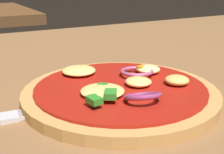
# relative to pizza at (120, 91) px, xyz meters

# --- Properties ---
(dining_table) EXTENTS (1.48, 0.91, 0.04)m
(dining_table) POSITION_rel_pizza_xyz_m (-0.02, 0.04, -0.03)
(dining_table) COLOR brown
(dining_table) RESTS_ON ground
(pizza) EXTENTS (0.22, 0.22, 0.03)m
(pizza) POSITION_rel_pizza_xyz_m (0.00, 0.00, 0.00)
(pizza) COLOR tan
(pizza) RESTS_ON dining_table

